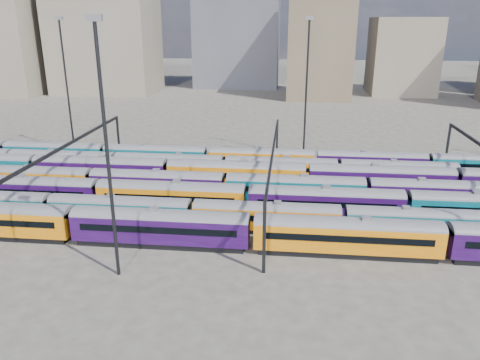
# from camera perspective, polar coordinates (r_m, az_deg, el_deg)

# --- Properties ---
(ground) EXTENTS (500.00, 500.00, 0.00)m
(ground) POSITION_cam_1_polar(r_m,az_deg,el_deg) (69.17, -4.41, -2.36)
(ground) COLOR #433E39
(ground) RESTS_ON ground
(rake_0) EXTENTS (105.70, 3.10, 5.22)m
(rake_0) POSITION_cam_1_polar(r_m,az_deg,el_deg) (53.66, 12.91, -6.21)
(rake_0) COLOR black
(rake_0) RESTS_ON ground
(rake_1) EXTENTS (92.85, 2.72, 4.57)m
(rake_1) POSITION_cam_1_polar(r_m,az_deg,el_deg) (57.98, 3.23, -4.13)
(rake_1) COLOR black
(rake_1) RESTS_ON ground
(rake_2) EXTENTS (144.69, 3.02, 5.09)m
(rake_2) POSITION_cam_1_polar(r_m,az_deg,el_deg) (64.41, -8.37, -1.62)
(rake_2) COLOR black
(rake_2) RESTS_ON ground
(rake_3) EXTENTS (120.39, 2.94, 4.94)m
(rake_3) POSITION_cam_1_polar(r_m,az_deg,el_deg) (73.23, -17.65, 0.16)
(rake_3) COLOR black
(rake_3) RESTS_ON ground
(rake_4) EXTENTS (130.14, 3.17, 5.35)m
(rake_4) POSITION_cam_1_polar(r_m,az_deg,el_deg) (74.26, -8.84, 1.29)
(rake_4) COLOR black
(rake_4) RESTS_ON ground
(rake_5) EXTENTS (111.48, 2.72, 4.57)m
(rake_5) POSITION_cam_1_polar(r_m,az_deg,el_deg) (82.09, -14.97, 2.29)
(rake_5) COLOR black
(rake_5) RESTS_ON ground
(rake_6) EXTENTS (112.60, 2.75, 4.61)m
(rake_6) POSITION_cam_1_polar(r_m,az_deg,el_deg) (82.73, -4.00, 3.05)
(rake_6) COLOR black
(rake_6) RESTS_ON ground
(gantry_1) EXTENTS (0.35, 40.35, 8.03)m
(gantry_1) POSITION_cam_1_polar(r_m,az_deg,el_deg) (73.32, -20.14, 3.34)
(gantry_1) COLOR black
(gantry_1) RESTS_ON ground
(gantry_2) EXTENTS (0.35, 40.35, 8.03)m
(gantry_2) POSITION_cam_1_polar(r_m,az_deg,el_deg) (65.91, 4.03, 2.80)
(gantry_2) COLOR black
(gantry_2) RESTS_ON ground
(mast_1) EXTENTS (1.40, 0.50, 25.60)m
(mast_1) POSITION_cam_1_polar(r_m,az_deg,el_deg) (95.77, -20.42, 11.18)
(mast_1) COLOR black
(mast_1) RESTS_ON ground
(mast_2) EXTENTS (1.40, 0.50, 25.60)m
(mast_2) POSITION_cam_1_polar(r_m,az_deg,el_deg) (46.07, -15.98, 4.19)
(mast_2) COLOR black
(mast_2) RESTS_ON ground
(mast_3) EXTENTS (1.40, 0.50, 25.60)m
(mast_3) POSITION_cam_1_polar(r_m,az_deg,el_deg) (88.00, 8.12, 11.56)
(mast_3) COLOR black
(mast_3) RESTS_ON ground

